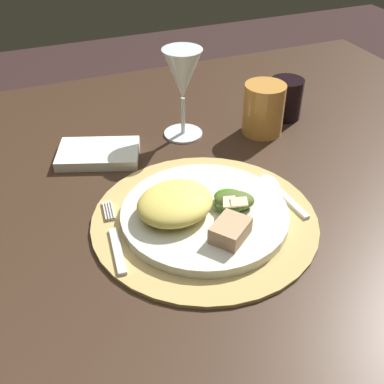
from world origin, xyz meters
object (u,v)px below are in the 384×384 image
(dining_table, at_px, (193,246))
(spoon, at_px, (275,187))
(napkin, at_px, (99,153))
(amber_tumbler, at_px, (264,109))
(dark_tumbler, at_px, (286,99))
(wine_glass, at_px, (182,78))
(fork, at_px, (115,238))
(dinner_plate, at_px, (205,214))

(dining_table, height_order, spoon, spoon)
(napkin, xyz_separation_m, amber_tumbler, (0.32, -0.03, 0.04))
(dining_table, distance_m, amber_tumbler, 0.29)
(dining_table, distance_m, spoon, 0.20)
(spoon, xyz_separation_m, dark_tumbler, (0.15, 0.22, 0.03))
(napkin, bearing_deg, spoon, -40.92)
(dining_table, distance_m, wine_glass, 0.31)
(wine_glass, bearing_deg, fork, -128.61)
(wine_glass, xyz_separation_m, amber_tumbler, (0.15, -0.05, -0.07))
(fork, distance_m, napkin, 0.23)
(dinner_plate, distance_m, fork, 0.14)
(napkin, relative_size, amber_tumbler, 1.45)
(fork, bearing_deg, dinner_plate, -1.28)
(dinner_plate, relative_size, napkin, 1.75)
(spoon, distance_m, amber_tumbler, 0.20)
(dining_table, xyz_separation_m, amber_tumbler, (0.19, 0.11, 0.19))
(dinner_plate, xyz_separation_m, amber_tumbler, (0.21, 0.21, 0.04))
(napkin, bearing_deg, dining_table, -47.74)
(dinner_plate, bearing_deg, fork, 178.72)
(napkin, bearing_deg, wine_glass, 7.21)
(napkin, height_order, amber_tumbler, amber_tumbler)
(spoon, xyz_separation_m, wine_glass, (-0.07, 0.23, 0.11))
(spoon, height_order, amber_tumbler, amber_tumbler)
(dining_table, relative_size, amber_tumbler, 13.68)
(dining_table, relative_size, dark_tumbler, 16.53)
(napkin, distance_m, wine_glass, 0.20)
(spoon, relative_size, dark_tumbler, 1.56)
(dark_tumbler, bearing_deg, napkin, -178.17)
(dinner_plate, xyz_separation_m, fork, (-0.14, 0.00, -0.00))
(fork, bearing_deg, wine_glass, 51.39)
(dining_table, xyz_separation_m, wine_glass, (0.04, 0.16, 0.26))
(dinner_plate, distance_m, napkin, 0.26)
(spoon, bearing_deg, dinner_plate, -169.52)
(spoon, relative_size, amber_tumbler, 1.29)
(spoon, bearing_deg, wine_glass, 106.95)
(dinner_plate, distance_m, amber_tumbler, 0.30)
(dinner_plate, relative_size, fork, 1.56)
(fork, xyz_separation_m, wine_glass, (0.20, 0.25, 0.11))
(dark_tumbler, bearing_deg, dining_table, -150.19)
(dining_table, relative_size, spoon, 10.57)
(napkin, bearing_deg, dinner_plate, -65.71)
(dinner_plate, xyz_separation_m, dark_tumbler, (0.28, 0.25, 0.03))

